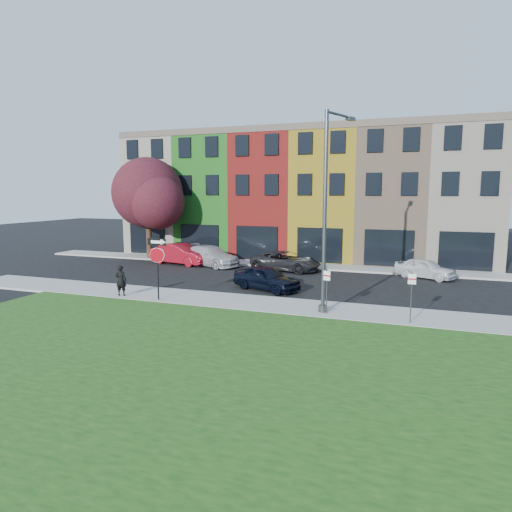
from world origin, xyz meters
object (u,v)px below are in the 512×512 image
at_px(stop_sign, 157,256).
at_px(street_lamp, 327,213).
at_px(man, 121,280).
at_px(sedan_near, 267,278).

distance_m(stop_sign, street_lamp, 8.61).
height_order(man, street_lamp, street_lamp).
bearing_deg(street_lamp, man, -157.59).
bearing_deg(stop_sign, street_lamp, 6.87).
height_order(stop_sign, man, stop_sign).
height_order(sedan_near, street_lamp, street_lamp).
height_order(stop_sign, street_lamp, street_lamp).
relative_size(sedan_near, street_lamp, 0.49).
bearing_deg(man, stop_sign, 167.19).
relative_size(man, sedan_near, 0.37).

